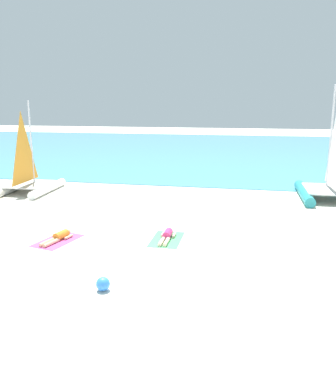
# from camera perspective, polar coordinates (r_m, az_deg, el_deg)

# --- Properties ---
(ground_plane) EXTENTS (120.00, 120.00, 0.00)m
(ground_plane) POSITION_cam_1_polar(r_m,az_deg,el_deg) (22.08, 2.36, -0.54)
(ground_plane) COLOR silver
(ocean_water) EXTENTS (120.00, 40.00, 0.05)m
(ocean_water) POSITION_cam_1_polar(r_m,az_deg,el_deg) (43.93, 7.15, 6.03)
(ocean_water) COLOR #4C9EB7
(ocean_water) RESTS_ON ground
(sailboat_teal) EXTENTS (2.99, 4.63, 5.99)m
(sailboat_teal) POSITION_cam_1_polar(r_m,az_deg,el_deg) (22.74, 22.04, 1.22)
(sailboat_teal) COLOR teal
(sailboat_teal) RESTS_ON ground
(sailboat_white) EXTENTS (2.69, 4.06, 5.16)m
(sailboat_white) POSITION_cam_1_polar(r_m,az_deg,el_deg) (24.16, -19.18, 1.77)
(sailboat_white) COLOR white
(sailboat_white) RESTS_ON ground
(towel_middle) EXTENTS (1.50, 2.10, 0.01)m
(towel_middle) POSITION_cam_1_polar(r_m,az_deg,el_deg) (15.56, -15.48, -6.71)
(towel_middle) COLOR #D84C99
(towel_middle) RESTS_ON ground
(sunbather_middle) EXTENTS (0.74, 1.56, 0.30)m
(sunbather_middle) POSITION_cam_1_polar(r_m,az_deg,el_deg) (15.57, -15.35, -6.20)
(sunbather_middle) COLOR orange
(sunbather_middle) RESTS_ON towel_middle
(towel_right) EXTENTS (1.12, 1.91, 0.01)m
(towel_right) POSITION_cam_1_polar(r_m,az_deg,el_deg) (15.14, -0.20, -6.78)
(towel_right) COLOR #4CB266
(towel_right) RESTS_ON ground
(sunbather_right) EXTENTS (0.54, 1.56, 0.30)m
(sunbather_right) POSITION_cam_1_polar(r_m,az_deg,el_deg) (15.16, -0.16, -6.25)
(sunbather_right) COLOR #D83372
(sunbather_right) RESTS_ON towel_right
(beach_ball) EXTENTS (0.39, 0.39, 0.39)m
(beach_ball) POSITION_cam_1_polar(r_m,az_deg,el_deg) (11.34, -9.28, -12.84)
(beach_ball) COLOR #337FE5
(beach_ball) RESTS_ON ground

